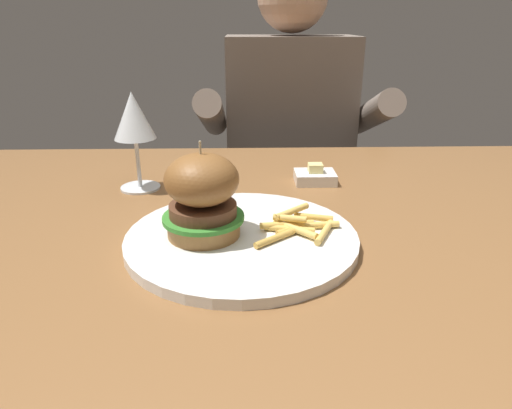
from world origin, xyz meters
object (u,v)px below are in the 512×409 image
Objects in this scene: butter_dish at (315,176)px; wine_glass at (134,119)px; main_plate at (242,238)px; burger_sandwich at (202,196)px; diner_person at (288,180)px.

wine_glass is at bearing -175.69° from butter_dish.
main_plate is 0.08m from burger_sandwich.
diner_person is at bearing 59.81° from wine_glass.
diner_person is (0.32, 0.55, -0.30)m from wine_glass.
burger_sandwich is (-0.05, -0.00, 0.06)m from main_plate.
main_plate is at bearing -118.92° from butter_dish.
diner_person reaches higher than wine_glass.
main_plate is 4.21× the size of butter_dish.
burger_sandwich is 0.31m from butter_dish.
butter_dish is (0.19, 0.25, -0.06)m from burger_sandwich.
burger_sandwich is 1.73× the size of butter_dish.
wine_glass reaches higher than butter_dish.
diner_person is (0.00, 0.53, -0.19)m from butter_dish.
burger_sandwich is 0.83m from diner_person.
wine_glass is at bearing 120.66° from burger_sandwich.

